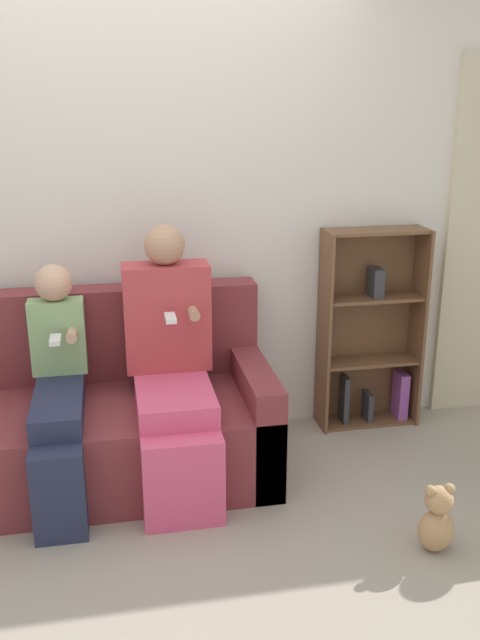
# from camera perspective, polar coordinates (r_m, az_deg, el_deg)

# --- Properties ---
(ground_plane) EXTENTS (14.00, 14.00, 0.00)m
(ground_plane) POSITION_cam_1_polar(r_m,az_deg,el_deg) (3.20, -8.24, -16.94)
(ground_plane) COLOR #9E9384
(back_wall) EXTENTS (10.00, 0.06, 2.55)m
(back_wall) POSITION_cam_1_polar(r_m,az_deg,el_deg) (3.63, -9.99, 9.03)
(back_wall) COLOR silver
(back_wall) RESTS_ON ground_plane
(couch) EXTENTS (1.87, 0.83, 0.91)m
(couch) POSITION_cam_1_polar(r_m,az_deg,el_deg) (3.51, -13.14, -8.31)
(couch) COLOR maroon
(couch) RESTS_ON ground_plane
(adult_seated) EXTENTS (0.42, 0.76, 1.26)m
(adult_seated) POSITION_cam_1_polar(r_m,az_deg,el_deg) (3.27, -5.78, -3.24)
(adult_seated) COLOR #DB4C75
(adult_seated) RESTS_ON ground_plane
(child_seated) EXTENTS (0.27, 0.78, 1.08)m
(child_seated) POSITION_cam_1_polar(r_m,az_deg,el_deg) (3.27, -15.10, -5.67)
(child_seated) COLOR #232842
(child_seated) RESTS_ON ground_plane
(bookshelf) EXTENTS (0.58, 0.22, 1.16)m
(bookshelf) POSITION_cam_1_polar(r_m,az_deg,el_deg) (3.98, 10.87, -1.15)
(bookshelf) COLOR brown
(bookshelf) RESTS_ON ground_plane
(teddy_bear) EXTENTS (0.16, 0.13, 0.31)m
(teddy_bear) POSITION_cam_1_polar(r_m,az_deg,el_deg) (3.07, 16.26, -15.86)
(teddy_bear) COLOR tan
(teddy_bear) RESTS_ON ground_plane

